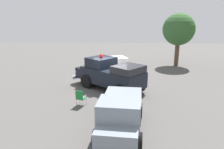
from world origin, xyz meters
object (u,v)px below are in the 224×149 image
at_px(spectator_seated, 114,70).
at_px(oak_tree_left, 179,30).
at_px(classic_hot_rod, 117,63).
at_px(parked_pickup, 121,112).
at_px(lawn_chair_by_car, 80,97).
at_px(vintage_fire_truck, 110,74).
at_px(lawn_chair_near_truck, 115,71).

xyz_separation_m(spectator_seated, oak_tree_left, (5.36, -6.76, 3.27)).
bearing_deg(classic_hot_rod, oak_tree_left, -67.88).
bearing_deg(parked_pickup, classic_hot_rod, 2.44).
xyz_separation_m(classic_hot_rod, lawn_chair_by_car, (-9.07, 2.00, -0.16)).
relative_size(vintage_fire_truck, parked_pickup, 1.20).
xyz_separation_m(parked_pickup, oak_tree_left, (14.58, -6.06, 2.98)).
xyz_separation_m(classic_hot_rod, parked_pickup, (-11.91, -0.51, 0.24)).
distance_m(vintage_fire_truck, parked_pickup, 6.18).
relative_size(vintage_fire_truck, spectator_seated, 4.59).
bearing_deg(lawn_chair_by_car, oak_tree_left, -36.13).
distance_m(classic_hot_rod, lawn_chair_by_car, 9.29).
distance_m(vintage_fire_truck, lawn_chair_by_car, 3.69).
bearing_deg(spectator_seated, lawn_chair_by_car, 164.15).
distance_m(lawn_chair_by_car, spectator_seated, 6.63).
height_order(spectator_seated, oak_tree_left, oak_tree_left).
distance_m(parked_pickup, lawn_chair_by_car, 3.82).
bearing_deg(lawn_chair_by_car, vintage_fire_truck, -26.32).
distance_m(lawn_chair_by_car, oak_tree_left, 14.92).
distance_m(lawn_chair_near_truck, oak_tree_left, 9.15).
bearing_deg(oak_tree_left, lawn_chair_near_truck, 128.11).
height_order(classic_hot_rod, lawn_chair_by_car, classic_hot_rod).
relative_size(lawn_chair_near_truck, lawn_chair_by_car, 1.00).
xyz_separation_m(lawn_chair_near_truck, spectator_seated, (-0.11, 0.07, 0.11)).
xyz_separation_m(vintage_fire_truck, lawn_chair_near_truck, (3.22, -0.26, -0.61)).
relative_size(classic_hot_rod, oak_tree_left, 0.82).
distance_m(vintage_fire_truck, spectator_seated, 3.16).
bearing_deg(vintage_fire_truck, oak_tree_left, -39.37).
bearing_deg(parked_pickup, oak_tree_left, -22.56).
relative_size(lawn_chair_near_truck, oak_tree_left, 0.18).
relative_size(vintage_fire_truck, classic_hot_rod, 1.25).
relative_size(parked_pickup, lawn_chair_by_car, 4.84).
bearing_deg(spectator_seated, vintage_fire_truck, 176.41).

